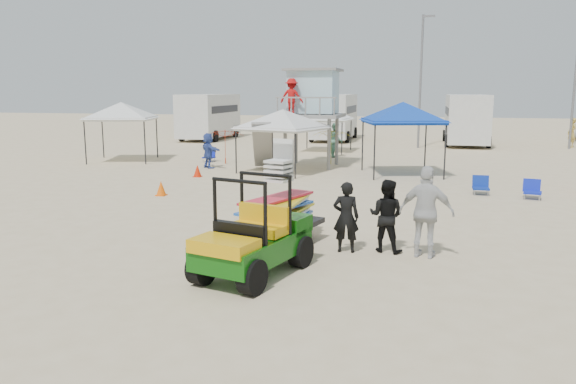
% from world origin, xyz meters
% --- Properties ---
extents(ground, '(140.00, 140.00, 0.00)m').
position_xyz_m(ground, '(0.00, 0.00, 0.00)').
color(ground, beige).
rests_on(ground, ground).
extents(utility_cart, '(1.86, 2.74, 1.90)m').
position_xyz_m(utility_cart, '(0.26, 1.05, 0.88)').
color(utility_cart, '#0E510C').
rests_on(utility_cart, ground).
extents(surf_trailer, '(1.72, 2.48, 2.14)m').
position_xyz_m(surf_trailer, '(0.27, 3.38, 0.87)').
color(surf_trailer, black).
rests_on(surf_trailer, ground).
extents(man_left, '(0.61, 0.43, 1.57)m').
position_xyz_m(man_left, '(1.78, 3.08, 0.78)').
color(man_left, black).
rests_on(man_left, ground).
extents(man_mid, '(0.90, 0.78, 1.61)m').
position_xyz_m(man_mid, '(2.63, 3.33, 0.81)').
color(man_mid, black).
rests_on(man_mid, ground).
extents(man_right, '(1.22, 0.68, 1.96)m').
position_xyz_m(man_right, '(3.48, 3.08, 0.98)').
color(man_right, silver).
rests_on(man_right, ground).
extents(lifeguard_tower, '(2.80, 2.80, 4.40)m').
position_xyz_m(lifeguard_tower, '(-1.82, 16.98, 3.28)').
color(lifeguard_tower, gray).
rests_on(lifeguard_tower, ground).
extents(canopy_blue, '(3.68, 3.68, 3.46)m').
position_xyz_m(canopy_blue, '(2.45, 15.16, 2.91)').
color(canopy_blue, black).
rests_on(canopy_blue, ground).
extents(canopy_white_a, '(3.85, 3.85, 3.11)m').
position_xyz_m(canopy_white_a, '(-2.61, 14.84, 2.57)').
color(canopy_white_a, black).
rests_on(canopy_white_a, ground).
extents(canopy_white_b, '(3.69, 3.69, 3.35)m').
position_xyz_m(canopy_white_b, '(-11.43, 16.71, 2.80)').
color(canopy_white_b, black).
rests_on(canopy_white_b, ground).
extents(canopy_white_c, '(3.05, 3.05, 3.08)m').
position_xyz_m(canopy_white_c, '(-2.37, 23.57, 2.53)').
color(canopy_white_c, black).
rests_on(canopy_white_c, ground).
extents(umbrella_a, '(2.44, 2.46, 1.70)m').
position_xyz_m(umbrella_a, '(-5.97, 16.76, 0.85)').
color(umbrella_a, red).
rests_on(umbrella_a, ground).
extents(umbrella_b, '(2.66, 2.65, 1.71)m').
position_xyz_m(umbrella_b, '(-0.96, 17.88, 0.85)').
color(umbrella_b, yellow).
rests_on(umbrella_b, ground).
extents(cone_near, '(0.34, 0.34, 0.50)m').
position_xyz_m(cone_near, '(-5.22, 8.33, 0.25)').
color(cone_near, '#FF5F08').
rests_on(cone_near, ground).
extents(cone_far, '(0.34, 0.34, 0.50)m').
position_xyz_m(cone_far, '(-5.68, 12.56, 0.25)').
color(cone_far, red).
rests_on(cone_far, ground).
extents(beach_chair_a, '(0.58, 0.62, 0.64)m').
position_xyz_m(beach_chair_a, '(-7.07, 17.46, 0.31)').
color(beach_chair_a, '#1020B3').
rests_on(beach_chair_a, ground).
extents(beach_chair_b, '(0.54, 0.58, 0.64)m').
position_xyz_m(beach_chair_b, '(5.32, 11.15, 0.31)').
color(beach_chair_b, '#0D2995').
rests_on(beach_chair_b, ground).
extents(beach_chair_c, '(0.63, 0.68, 0.64)m').
position_xyz_m(beach_chair_c, '(6.89, 10.71, 0.31)').
color(beach_chair_c, '#1022B8').
rests_on(beach_chair_c, ground).
extents(rv_far_left, '(2.64, 6.80, 3.25)m').
position_xyz_m(rv_far_left, '(-12.00, 29.99, 1.80)').
color(rv_far_left, silver).
rests_on(rv_far_left, ground).
extents(rv_mid_left, '(2.65, 6.50, 3.25)m').
position_xyz_m(rv_mid_left, '(-3.00, 31.49, 1.80)').
color(rv_mid_left, silver).
rests_on(rv_mid_left, ground).
extents(rv_mid_right, '(2.64, 7.00, 3.25)m').
position_xyz_m(rv_mid_right, '(6.00, 29.99, 1.80)').
color(rv_mid_right, silver).
rests_on(rv_mid_right, ground).
extents(light_pole_left, '(0.14, 0.14, 8.00)m').
position_xyz_m(light_pole_left, '(3.00, 27.00, 4.00)').
color(light_pole_left, slate).
rests_on(light_pole_left, ground).
extents(light_pole_right, '(0.14, 0.14, 8.00)m').
position_xyz_m(light_pole_right, '(12.00, 28.50, 4.00)').
color(light_pole_right, slate).
rests_on(light_pole_right, ground).
extents(distant_beachgoers, '(19.58, 18.26, 1.84)m').
position_xyz_m(distant_beachgoers, '(0.93, 18.91, 0.85)').
color(distant_beachgoers, '#B23341').
rests_on(distant_beachgoers, ground).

